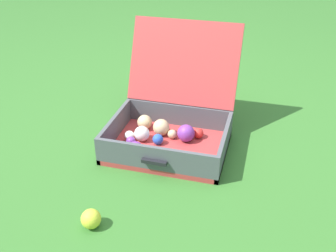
% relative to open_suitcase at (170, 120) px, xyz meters
% --- Properties ---
extents(ground_plane, '(16.00, 16.00, 0.00)m').
position_rel_open_suitcase_xyz_m(ground_plane, '(-0.09, -0.04, -0.12)').
color(ground_plane, '#336B28').
extents(open_suitcase, '(0.55, 0.63, 0.52)m').
position_rel_open_suitcase_xyz_m(open_suitcase, '(0.00, 0.00, 0.00)').
color(open_suitcase, '#B23838').
rests_on(open_suitcase, ground).
extents(stray_ball_on_grass, '(0.07, 0.07, 0.07)m').
position_rel_open_suitcase_xyz_m(stray_ball_on_grass, '(-0.12, -0.65, -0.08)').
color(stray_ball_on_grass, '#CCDB38').
rests_on(stray_ball_on_grass, ground).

